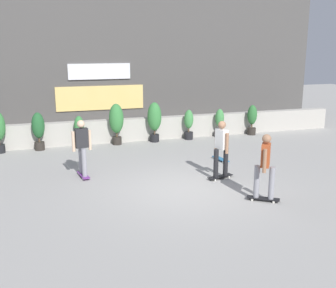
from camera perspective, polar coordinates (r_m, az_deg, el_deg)
ground_plane at (r=10.99m, az=2.37°, el=-6.35°), size 48.00×48.00×0.00m
planter_wall at (r=16.43m, az=-4.73°, el=2.04°), size 18.00×0.40×0.90m
building_backdrop at (r=20.02m, az=-7.52°, el=12.14°), size 20.00×2.08×6.50m
potted_plant_1 at (r=15.53m, az=-17.72°, el=2.05°), size 0.46×0.46×1.40m
potted_plant_2 at (r=15.62m, az=-12.33°, el=1.82°), size 0.36×0.36×1.19m
potted_plant_3 at (r=15.75m, az=-7.25°, el=3.26°), size 0.56×0.56×1.59m
potted_plant_4 at (r=16.08m, az=-1.91°, el=3.56°), size 0.55×0.55×1.58m
potted_plant_5 at (r=16.57m, az=2.92°, el=2.88°), size 0.37×0.37×1.22m
potted_plant_6 at (r=17.10m, az=7.24°, el=3.03°), size 0.36×0.36×1.19m
potted_plant_7 at (r=17.76m, az=11.70°, el=3.53°), size 0.41×0.41×1.28m
skater_foreground at (r=10.17m, az=13.46°, el=-2.81°), size 0.77×0.62×1.70m
skater_far_left at (r=11.95m, az=-11.98°, el=-0.26°), size 0.56×0.82×1.70m
skater_by_wall_right at (r=11.66m, az=7.49°, el=-0.43°), size 0.82×0.54×1.70m
skateboard_near_camera at (r=13.70m, az=7.39°, el=-2.09°), size 0.30×0.82×0.08m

